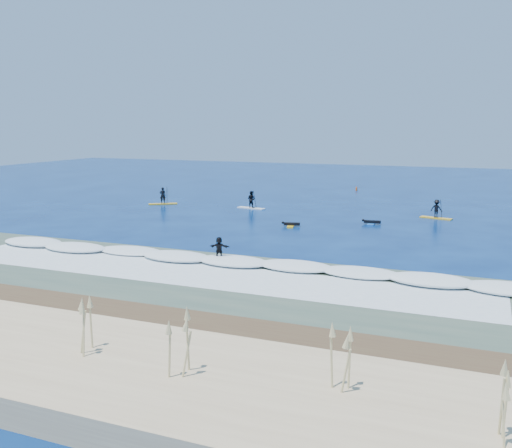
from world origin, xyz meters
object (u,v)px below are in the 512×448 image
at_px(sup_paddler_left, 163,198).
at_px(wave_surfer, 219,249).
at_px(sup_paddler_right, 436,210).
at_px(sup_paddler_center, 251,201).
at_px(prone_paddler_far, 371,222).
at_px(prone_paddler_near, 291,225).
at_px(marker_buoy, 356,189).

distance_m(sup_paddler_left, wave_surfer, 27.79).
relative_size(sup_paddler_left, wave_surfer, 1.38).
bearing_deg(sup_paddler_right, sup_paddler_center, -162.53).
height_order(sup_paddler_left, sup_paddler_right, sup_paddler_left).
distance_m(prone_paddler_far, wave_surfer, 18.88).
bearing_deg(sup_paddler_center, prone_paddler_near, -39.58).
xyz_separation_m(prone_paddler_near, marker_buoy, (-0.48, 28.47, 0.11)).
bearing_deg(prone_paddler_far, wave_surfer, 155.12).
bearing_deg(marker_buoy, wave_surfer, -89.47).
xyz_separation_m(prone_paddler_far, wave_surfer, (-6.34, -17.77, 0.71)).
distance_m(sup_paddler_left, sup_paddler_right, 28.79).
distance_m(prone_paddler_near, wave_surfer, 14.07).
relative_size(sup_paddler_center, prone_paddler_far, 1.48).
bearing_deg(sup_paddler_center, marker_buoy, 81.15).
relative_size(sup_paddler_right, prone_paddler_near, 1.46).
xyz_separation_m(wave_surfer, marker_buoy, (-0.39, 42.52, -0.60)).
bearing_deg(sup_paddler_left, prone_paddler_far, -43.55).
relative_size(wave_surfer, marker_buoy, 3.70).
relative_size(sup_paddler_center, marker_buoy, 5.35).
bearing_deg(sup_paddler_center, sup_paddler_left, -166.51).
xyz_separation_m(prone_paddler_near, prone_paddler_far, (6.25, 3.72, 0.01)).
xyz_separation_m(sup_paddler_right, marker_buoy, (-11.77, 19.45, -0.55)).
relative_size(prone_paddler_near, wave_surfer, 0.96).
bearing_deg(prone_paddler_far, sup_paddler_left, 75.37).
distance_m(prone_paddler_near, prone_paddler_far, 7.27).
relative_size(sup_paddler_center, sup_paddler_right, 1.04).
bearing_deg(sup_paddler_center, prone_paddler_far, -9.33).
distance_m(sup_paddler_center, sup_paddler_right, 18.50).
relative_size(prone_paddler_far, wave_surfer, 0.98).
distance_m(sup_paddler_left, sup_paddler_center, 10.29).
relative_size(sup_paddler_right, marker_buoy, 5.15).
height_order(sup_paddler_left, sup_paddler_center, sup_paddler_left).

